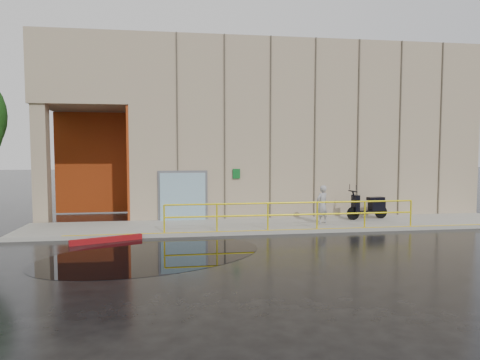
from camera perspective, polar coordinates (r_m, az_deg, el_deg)
The scene contains 8 objects.
ground at distance 12.66m, azimuth -8.20°, elevation -10.28°, with size 120.00×120.00×0.00m, color black.
sidewalk at distance 17.50m, azimuth 5.06°, elevation -6.01°, with size 20.00×3.00×0.15m, color gray.
building at distance 23.83m, azimuth 4.10°, elevation 6.62°, with size 20.00×10.17×8.00m.
guardrail at distance 16.18m, azimuth 7.04°, elevation -4.68°, with size 9.56×0.06×1.03m.
person at distance 17.60m, azimuth 10.90°, elevation -3.22°, with size 0.56×0.37×1.55m, color #99999D.
scooter at distance 19.17m, azimuth 16.69°, elevation -2.46°, with size 1.99×0.94×1.51m.
red_curb at distance 15.27m, azimuth -17.36°, elevation -7.60°, with size 2.40×0.18×0.18m, color maroon.
puddle at distance 13.10m, azimuth -11.59°, elevation -9.81°, with size 6.85×4.21×0.01m, color black.
Camera 1 is at (0.01, -12.27, 3.11)m, focal length 32.00 mm.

